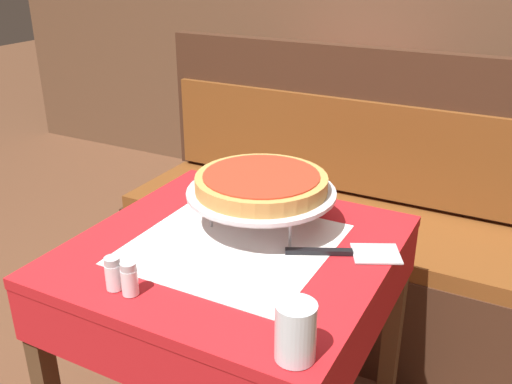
% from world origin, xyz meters
% --- Properties ---
extents(dining_table_front, '(0.78, 0.78, 0.74)m').
position_xyz_m(dining_table_front, '(0.00, 0.00, 0.63)').
color(dining_table_front, red).
rests_on(dining_table_front, ground_plane).
extents(dining_table_rear, '(0.73, 0.73, 0.74)m').
position_xyz_m(dining_table_rear, '(-0.32, 1.57, 0.63)').
color(dining_table_rear, red).
rests_on(dining_table_rear, ground_plane).
extents(booth_bench, '(1.76, 0.52, 1.09)m').
position_xyz_m(booth_bench, '(0.03, 0.81, 0.33)').
color(booth_bench, '#3D2316').
rests_on(booth_bench, ground_plane).
extents(pizza_pan_stand, '(0.40, 0.40, 0.11)m').
position_xyz_m(pizza_pan_stand, '(0.02, 0.12, 0.84)').
color(pizza_pan_stand, '#ADADB2').
rests_on(pizza_pan_stand, dining_table_front).
extents(deep_dish_pizza, '(0.35, 0.35, 0.04)m').
position_xyz_m(deep_dish_pizza, '(0.02, 0.12, 0.87)').
color(deep_dish_pizza, '#C68E47').
rests_on(deep_dish_pizza, pizza_pan_stand).
extents(pizza_server, '(0.28, 0.18, 0.01)m').
position_xyz_m(pizza_server, '(0.28, 0.09, 0.75)').
color(pizza_server, '#BCBCC1').
rests_on(pizza_server, dining_table_front).
extents(water_glass_near, '(0.08, 0.08, 0.12)m').
position_xyz_m(water_glass_near, '(0.32, -0.33, 0.80)').
color(water_glass_near, silver).
rests_on(water_glass_near, dining_table_front).
extents(salt_shaker, '(0.04, 0.04, 0.08)m').
position_xyz_m(salt_shaker, '(-0.13, -0.30, 0.78)').
color(salt_shaker, silver).
rests_on(salt_shaker, dining_table_front).
extents(pepper_shaker, '(0.04, 0.04, 0.08)m').
position_xyz_m(pepper_shaker, '(-0.09, -0.30, 0.78)').
color(pepper_shaker, silver).
rests_on(pepper_shaker, dining_table_front).
extents(condiment_caddy, '(0.13, 0.13, 0.18)m').
position_xyz_m(condiment_caddy, '(-0.42, 1.58, 0.78)').
color(condiment_caddy, black).
rests_on(condiment_caddy, dining_table_rear).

